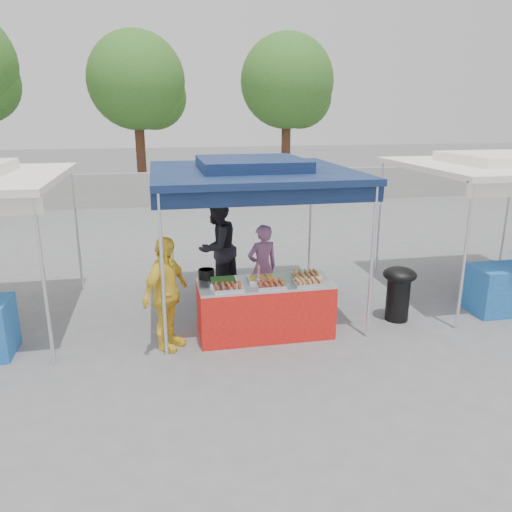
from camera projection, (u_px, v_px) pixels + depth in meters
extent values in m
plane|color=slate|center=(264.00, 331.00, 7.77)|extent=(80.00, 80.00, 0.00)
cube|color=gray|center=(199.00, 188.00, 17.95)|extent=(40.00, 0.25, 1.20)
cylinder|color=silver|center=(163.00, 278.00, 6.69)|extent=(0.05, 0.05, 2.30)
cylinder|color=silver|center=(372.00, 265.00, 7.26)|extent=(0.05, 0.05, 2.30)
cylinder|color=silver|center=(159.00, 228.00, 9.51)|extent=(0.05, 0.05, 2.30)
cylinder|color=silver|center=(310.00, 221.00, 10.08)|extent=(0.05, 0.05, 2.30)
cube|color=#12234B|center=(251.00, 172.00, 8.05)|extent=(3.20, 3.20, 0.10)
cube|color=#12234B|center=(251.00, 164.00, 8.01)|extent=(1.65, 1.65, 0.18)
cube|color=#12234B|center=(272.00, 196.00, 6.68)|extent=(3.20, 0.04, 0.25)
cylinder|color=silver|center=(44.00, 285.00, 6.41)|extent=(0.05, 0.05, 2.30)
cylinder|color=silver|center=(77.00, 231.00, 9.23)|extent=(0.05, 0.05, 2.30)
cylinder|color=silver|center=(464.00, 259.00, 7.54)|extent=(0.05, 0.05, 2.30)
cylinder|color=silver|center=(379.00, 218.00, 10.36)|extent=(0.05, 0.05, 2.30)
cylinder|color=silver|center=(507.00, 213.00, 10.93)|extent=(0.05, 0.05, 2.30)
cube|color=white|center=(498.00, 166.00, 8.90)|extent=(3.20, 3.20, 0.10)
cube|color=white|center=(499.00, 159.00, 8.86)|extent=(1.65, 1.65, 0.18)
cylinder|color=#4B2C1D|center=(140.00, 147.00, 18.96)|extent=(0.36, 0.36, 3.90)
sphere|color=#376D24|center=(136.00, 81.00, 18.29)|extent=(3.56, 3.56, 3.56)
sphere|color=#376D24|center=(154.00, 97.00, 18.75)|extent=(2.45, 2.45, 2.45)
cylinder|color=#4B2C1D|center=(286.00, 145.00, 19.81)|extent=(0.36, 0.36, 3.92)
sphere|color=#376D24|center=(287.00, 81.00, 19.13)|extent=(3.58, 3.58, 3.58)
sphere|color=#376D24|center=(300.00, 97.00, 19.59)|extent=(2.46, 2.46, 2.46)
cube|color=red|center=(265.00, 309.00, 7.56)|extent=(2.00, 0.80, 0.81)
cube|color=silver|center=(265.00, 283.00, 7.44)|extent=(2.00, 0.80, 0.04)
cube|color=white|center=(228.00, 288.00, 7.10)|extent=(0.42, 0.30, 0.05)
cube|color=maroon|center=(228.00, 286.00, 7.09)|extent=(0.35, 0.25, 0.02)
cube|color=white|center=(270.00, 285.00, 7.21)|extent=(0.42, 0.30, 0.05)
cube|color=maroon|center=(270.00, 283.00, 7.20)|extent=(0.35, 0.25, 0.02)
cube|color=white|center=(308.00, 283.00, 7.31)|extent=(0.42, 0.30, 0.05)
cube|color=#CB8245|center=(308.00, 280.00, 7.30)|extent=(0.35, 0.25, 0.02)
cube|color=white|center=(223.00, 282.00, 7.36)|extent=(0.42, 0.30, 0.05)
cube|color=#2F6522|center=(223.00, 279.00, 7.35)|extent=(0.35, 0.25, 0.02)
cube|color=white|center=(262.00, 279.00, 7.48)|extent=(0.42, 0.30, 0.05)
cube|color=yellow|center=(262.00, 277.00, 7.47)|extent=(0.35, 0.25, 0.02)
cube|color=white|center=(306.00, 275.00, 7.65)|extent=(0.42, 0.30, 0.05)
cube|color=#CB8245|center=(306.00, 273.00, 7.64)|extent=(0.35, 0.25, 0.02)
cylinder|color=black|center=(206.00, 274.00, 7.57)|extent=(0.25, 0.25, 0.14)
cylinder|color=silver|center=(259.00, 281.00, 7.30)|extent=(0.09, 0.09, 0.11)
cylinder|color=black|center=(398.00, 299.00, 8.11)|extent=(0.37, 0.37, 0.72)
ellipsoid|color=black|center=(400.00, 274.00, 7.99)|extent=(0.54, 0.54, 0.24)
cube|color=blue|center=(242.00, 313.00, 8.07)|extent=(0.51, 0.36, 0.31)
cube|color=blue|center=(272.00, 308.00, 8.31)|extent=(0.45, 0.31, 0.27)
cube|color=blue|center=(273.00, 293.00, 8.23)|extent=(0.44, 0.31, 0.26)
imported|color=#A06594|center=(262.00, 268.00, 8.43)|extent=(0.62, 0.48, 1.50)
imported|color=#222328|center=(217.00, 248.00, 9.02)|extent=(1.13, 1.12, 1.84)
imported|color=yellow|center=(166.00, 294.00, 7.01)|extent=(0.90, 1.02, 1.65)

